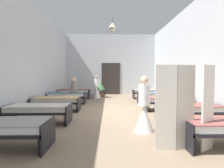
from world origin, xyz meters
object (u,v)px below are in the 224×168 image
Objects in this scene: bed_right_row_1 at (188,109)px; bed_left_row_4 at (74,92)px; nurse_mid_aisle at (97,90)px; privacy_screen at (186,108)px; nurse_near_aisle at (144,112)px; patient_seated_primary at (74,87)px; bed_left_row_2 at (57,100)px; bed_right_row_2 at (168,100)px; bed_left_row_0 at (2,127)px; potted_plant at (101,87)px; bed_right_row_3 at (156,95)px; bed_left_row_1 at (39,109)px; bed_left_row_3 at (67,95)px; bed_right_row_4 at (148,92)px.

bed_left_row_4 is at bearing 129.24° from bed_right_row_1.
nurse_mid_aisle is 0.87× the size of privacy_screen.
bed_left_row_4 is 8.58m from privacy_screen.
nurse_near_aisle is 5.39m from patient_seated_primary.
bed_right_row_1 and bed_left_row_2 have the same top height.
nurse_near_aisle reaches higher than bed_right_row_2.
bed_left_row_0 is at bearing -90.00° from bed_left_row_4.
patient_seated_primary is 0.74× the size of potted_plant.
potted_plant is 8.76m from privacy_screen.
bed_right_row_1 is at bearing -90.00° from bed_right_row_3.
bed_left_row_1 is at bearing -90.00° from bed_left_row_4.
bed_left_row_4 is 1.28× the size of nurse_near_aisle.
bed_right_row_4 is at bearing 22.20° from bed_left_row_3.
bed_left_row_3 is at bearing 140.77° from bed_right_row_1.
bed_right_row_2 is 5.03m from bed_left_row_3.
bed_left_row_4 is at bearing 99.11° from privacy_screen.
bed_left_row_1 and bed_right_row_2 have the same top height.
bed_left_row_2 is 3.80m from bed_left_row_4.
bed_right_row_1 is 1.00× the size of bed_right_row_2.
bed_right_row_1 is at bearing -22.20° from bed_left_row_2.
bed_left_row_0 is 1.00× the size of bed_right_row_1.
patient_seated_primary is at bearing 138.86° from bed_right_row_1.
bed_right_row_1 is 5.70m from bed_right_row_4.
nurse_mid_aisle is at bearing 122.68° from nurse_near_aisle.
nurse_mid_aisle is (-3.26, 4.06, 0.09)m from bed_right_row_2.
potted_plant is 0.64× the size of privacy_screen.
bed_left_row_2 is at bearing 116.85° from privacy_screen.
bed_left_row_0 is 3.27m from nurse_near_aisle.
bed_left_row_3 is 1.90m from bed_left_row_4.
bed_left_row_0 is at bearing -90.00° from bed_left_row_1.
bed_right_row_4 is at bearing 58.51° from bed_left_row_0.
bed_right_row_3 is 5.91m from privacy_screen.
bed_right_row_1 is 1.12× the size of privacy_screen.
privacy_screen is at bearing -115.16° from bed_right_row_1.
bed_left_row_0 is 1.00× the size of bed_left_row_3.
bed_right_row_3 is at bearing 90.00° from bed_right_row_1.
nurse_near_aisle is 7.03m from nurse_mid_aisle.
privacy_screen is at bearing -76.22° from potted_plant.
nurse_mid_aisle is at bearing 146.50° from bed_right_row_3.
bed_right_row_3 is (0.00, 1.90, 0.00)m from bed_right_row_2.
bed_left_row_0 is 1.76× the size of potted_plant.
bed_left_row_1 is at bearing -104.01° from potted_plant.
bed_left_row_2 is at bearing 156.91° from nurse_near_aisle.
bed_left_row_2 is at bearing 90.00° from bed_left_row_1.
bed_right_row_1 is at bearing 0.00° from bed_left_row_1.
bed_left_row_4 is (-4.65, 3.80, 0.00)m from bed_right_row_2.
nurse_near_aisle is (3.10, -2.77, 0.09)m from bed_left_row_2.
privacy_screen is (-0.95, -2.02, 0.41)m from bed_right_row_1.
bed_right_row_1 is 7.16m from potted_plant.
nurse_near_aisle reaches higher than bed_right_row_3.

